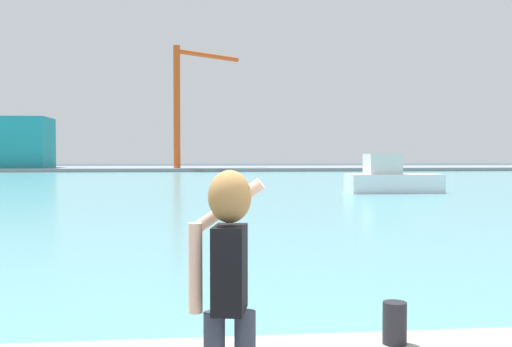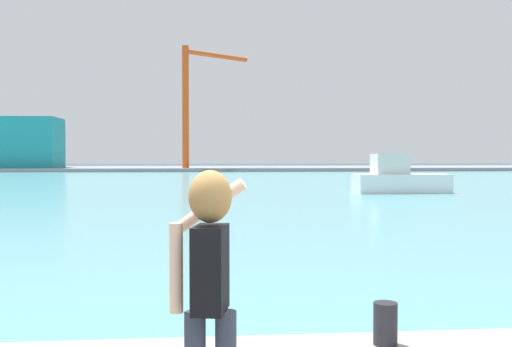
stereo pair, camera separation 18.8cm
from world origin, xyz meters
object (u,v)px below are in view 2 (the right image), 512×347
(harbor_bollard, at_px, (385,324))
(boat_moored, at_px, (398,179))
(port_crane, at_px, (193,94))
(person_photographer, at_px, (209,274))

(harbor_bollard, height_order, boat_moored, boat_moored)
(port_crane, bearing_deg, harbor_bollard, -88.20)
(harbor_bollard, relative_size, port_crane, 0.02)
(person_photographer, bearing_deg, boat_moored, -8.93)
(boat_moored, height_order, port_crane, port_crane)
(person_photographer, xyz_separation_m, harbor_bollard, (1.73, 1.75, -0.86))
(harbor_bollard, distance_m, boat_moored, 33.70)
(harbor_bollard, distance_m, port_crane, 85.03)
(harbor_bollard, relative_size, boat_moored, 0.07)
(boat_moored, bearing_deg, port_crane, 103.91)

